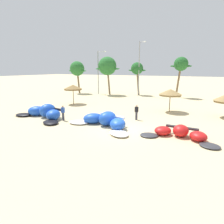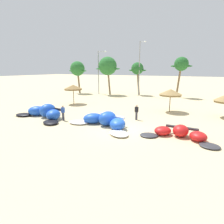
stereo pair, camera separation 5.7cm
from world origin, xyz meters
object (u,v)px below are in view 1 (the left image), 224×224
object	(u,v)px
kite_left_of_center	(180,133)
lamppost_west	(99,70)
person_by_umbrellas	(136,112)
palm_left	(107,66)
lamppost_west_center	(139,66)
kite_left	(105,121)
beach_umbrella_middle	(170,92)
palm_left_of_gap	(137,69)
person_near_kites	(63,113)
palm_leftmost	(77,69)
palm_center_left	(181,65)
kite_far_left	(45,113)
beach_umbrella_near_van	(73,87)

from	to	relation	value
kite_left_of_center	lamppost_west	bearing A→B (deg)	134.44
person_by_umbrellas	palm_left	xyz separation A→B (m)	(-12.78, 16.60, 5.03)
lamppost_west_center	kite_left	bearing A→B (deg)	-78.06
kite_left_of_center	beach_umbrella_middle	world-z (taller)	beach_umbrella_middle
palm_left_of_gap	person_near_kites	bearing A→B (deg)	-88.74
kite_left_of_center	palm_leftmost	xyz separation A→B (m)	(-24.84, 19.20, 4.94)
palm_center_left	lamppost_west_center	world-z (taller)	lamppost_west_center
kite_left	lamppost_west_center	xyz separation A→B (m)	(-4.67, 22.09, 5.27)
person_by_umbrellas	lamppost_west	size ratio (longest dim) A/B	0.18
kite_left	person_by_umbrellas	distance (m)	4.09
person_near_kites	lamppost_west_center	world-z (taller)	lamppost_west_center
palm_center_left	person_by_umbrellas	bearing A→B (deg)	-93.57
palm_left	person_near_kites	bearing A→B (deg)	-73.64
person_near_kites	palm_center_left	bearing A→B (deg)	71.21
beach_umbrella_middle	palm_left	bearing A→B (deg)	144.22
kite_far_left	palm_leftmost	size ratio (longest dim) A/B	1.07
person_near_kites	palm_center_left	world-z (taller)	palm_center_left
palm_left	beach_umbrella_middle	bearing A→B (deg)	-35.78
palm_center_left	lamppost_west	bearing A→B (deg)	-170.48
beach_umbrella_middle	beach_umbrella_near_van	bearing A→B (deg)	-174.91
kite_left_of_center	beach_umbrella_middle	xyz separation A→B (m)	(-2.73, 9.30, 2.10)
person_by_umbrellas	palm_leftmost	size ratio (longest dim) A/B	0.23
palm_left_of_gap	person_by_umbrellas	bearing A→B (deg)	-69.32
beach_umbrella_middle	kite_far_left	bearing A→B (deg)	-140.60
kite_left	palm_leftmost	world-z (taller)	palm_leftmost
beach_umbrella_near_van	lamppost_west	xyz separation A→B (m)	(-2.94, 12.43, 2.50)
person_by_umbrellas	lamppost_west_center	world-z (taller)	lamppost_west_center
lamppost_west	lamppost_west_center	world-z (taller)	lamppost_west_center
palm_left_of_gap	lamppost_west_center	size ratio (longest dim) A/B	0.63
person_by_umbrellas	palm_center_left	bearing A→B (deg)	86.43
person_by_umbrellas	lamppost_west	world-z (taller)	lamppost_west
lamppost_west	lamppost_west_center	distance (m)	8.70
beach_umbrella_middle	person_near_kites	world-z (taller)	beach_umbrella_middle
kite_left	palm_left_of_gap	bearing A→B (deg)	103.40
beach_umbrella_middle	palm_left	xyz separation A→B (m)	(-15.10, 10.88, 3.38)
kite_left_of_center	person_by_umbrellas	world-z (taller)	person_by_umbrellas
kite_far_left	kite_left_of_center	size ratio (longest dim) A/B	1.19
kite_left	lamppost_west_center	world-z (taller)	lamppost_west_center
person_by_umbrellas	palm_leftmost	bearing A→B (deg)	141.73
kite_far_left	palm_left	distance (m)	21.46
kite_left	lamppost_west	xyz separation A→B (m)	(-13.20, 20.52, 4.54)
beach_umbrella_middle	lamppost_west_center	size ratio (longest dim) A/B	0.27
kite_far_left	person_by_umbrellas	bearing A→B (deg)	22.61
lamppost_west	palm_leftmost	bearing A→B (deg)	-165.40
kite_far_left	person_near_kites	bearing A→B (deg)	0.68
lamppost_west_center	palm_left	bearing A→B (deg)	-163.78
palm_leftmost	palm_center_left	distance (m)	21.41
beach_umbrella_middle	lamppost_west_center	bearing A→B (deg)	124.68
beach_umbrella_near_van	lamppost_west	distance (m)	13.01
kite_left	person_near_kites	distance (m)	4.97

